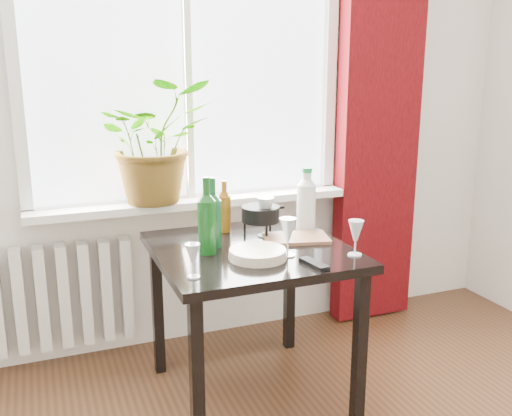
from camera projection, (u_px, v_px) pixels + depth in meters
name	position (u px, v px, depth m)	size (l,w,h in m)	color
window	(186.00, 53.00, 2.93)	(1.72, 0.08, 1.62)	white
windowsill	(194.00, 202.00, 3.06)	(1.72, 0.20, 0.04)	white
curtain	(379.00, 108.00, 3.31)	(0.50, 0.12, 2.56)	#3D0508
radiator	(53.00, 297.00, 2.93)	(0.80, 0.10, 0.55)	silver
table	(251.00, 266.00, 2.60)	(0.85, 0.85, 0.74)	black
potted_plant	(155.00, 141.00, 2.90)	(0.57, 0.49, 0.63)	#346F1D
wine_bottle_left	(207.00, 215.00, 2.45)	(0.08, 0.08, 0.34)	#0C4311
wine_bottle_right	(213.00, 212.00, 2.54)	(0.07, 0.07, 0.32)	#0B3B1C
bottle_amber	(224.00, 206.00, 2.79)	(0.06, 0.06, 0.26)	brown
cleaning_bottle	(306.00, 198.00, 2.80)	(0.09, 0.09, 0.32)	silver
wineglass_front_right	(288.00, 237.00, 2.43)	(0.07, 0.07, 0.17)	silver
wineglass_far_right	(356.00, 237.00, 2.44)	(0.07, 0.07, 0.16)	silver
wineglass_back_center	(265.00, 216.00, 2.71)	(0.08, 0.08, 0.20)	silver
wineglass_back_left	(211.00, 217.00, 2.75)	(0.07, 0.07, 0.18)	white
wineglass_front_left	(193.00, 261.00, 2.18)	(0.06, 0.06, 0.14)	silver
plate_stack	(258.00, 254.00, 2.42)	(0.25, 0.25, 0.04)	beige
fondue_pot	(261.00, 221.00, 2.74)	(0.21, 0.18, 0.14)	black
tv_remote	(314.00, 264.00, 2.33)	(0.05, 0.16, 0.02)	black
cutting_board	(296.00, 238.00, 2.68)	(0.30, 0.19, 0.02)	#8B5B3F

